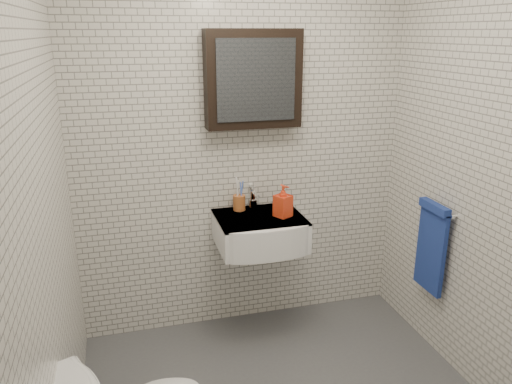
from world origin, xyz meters
TOP-DOWN VIEW (x-y plane):
  - room_shell at (0.00, 0.00)m, footprint 2.22×2.02m
  - washbasin at (0.05, 0.73)m, footprint 0.55×0.50m
  - faucet at (0.05, 0.93)m, footprint 0.06×0.20m
  - mirror_cabinet at (0.05, 0.93)m, footprint 0.60×0.15m
  - towel_rail at (1.04, 0.35)m, footprint 0.09×0.30m
  - toothbrush_cup at (-0.05, 0.93)m, footprint 0.10×0.10m
  - soap_bottle at (0.19, 0.74)m, footprint 0.13×0.13m

SIDE VIEW (x-z plane):
  - towel_rail at x=1.04m, z-range 0.43..1.01m
  - washbasin at x=0.05m, z-range 0.66..0.86m
  - toothbrush_cup at x=-0.05m, z-range 0.79..1.02m
  - faucet at x=0.05m, z-range 0.84..0.99m
  - soap_bottle at x=0.19m, z-range 0.85..1.06m
  - room_shell at x=0.00m, z-range 0.21..2.72m
  - mirror_cabinet at x=0.05m, z-range 1.40..2.00m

